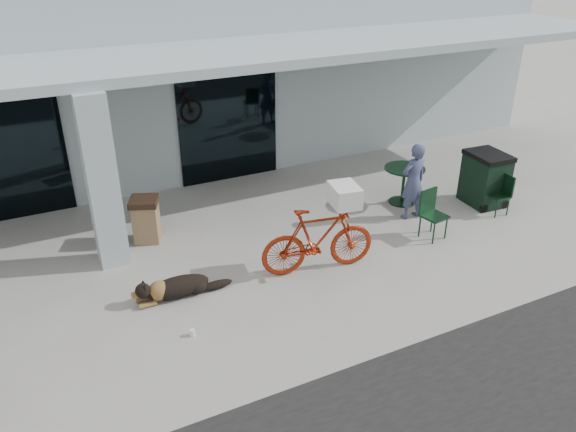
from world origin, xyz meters
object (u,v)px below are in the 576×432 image
dog (178,286)px  cafe_table_far (403,185)px  bicycle (318,240)px  trash_receptacle (146,220)px  cafe_chair_far_a (434,215)px  person (413,181)px  cafe_chair_far_b (499,195)px  wheeled_bin (485,179)px

dog → cafe_table_far: cafe_table_far is taller
bicycle → cafe_table_far: bicycle is taller
dog → trash_receptacle: trash_receptacle is taller
cafe_chair_far_a → person: bearing=70.6°
trash_receptacle → cafe_chair_far_a: bearing=-25.3°
cafe_chair_far_a → cafe_chair_far_b: 1.91m
cafe_chair_far_a → cafe_chair_far_b: bearing=-2.6°
cafe_chair_far_b → person: size_ratio=0.53×
bicycle → cafe_chair_far_b: size_ratio=2.36×
dog → cafe_chair_far_a: 5.04m
person → trash_receptacle: person is taller
wheeled_bin → dog: bearing=-171.9°
bicycle → person: size_ratio=1.25×
cafe_chair_far_b → wheeled_bin: size_ratio=0.74×
dog → wheeled_bin: wheeled_bin is taller
trash_receptacle → cafe_table_far: bearing=-8.4°
bicycle → dog: size_ratio=1.67×
cafe_table_far → person: person is taller
cafe_chair_far_a → person: size_ratio=0.60×
cafe_table_far → person: 0.81m
cafe_chair_far_a → cafe_chair_far_b: cafe_chair_far_a is taller
person → cafe_table_far: bearing=-116.4°
trash_receptacle → bicycle: bearing=-44.7°
trash_receptacle → cafe_chair_far_b: bearing=-17.2°
cafe_chair_far_b → trash_receptacle: bearing=-104.2°
wheeled_bin → cafe_chair_far_a: bearing=-155.1°
bicycle → wheeled_bin: 4.65m
cafe_chair_far_b → trash_receptacle: size_ratio=0.97×
person → cafe_chair_far_a: bearing=76.8°
dog → cafe_table_far: bearing=13.1°
bicycle → dog: 2.49m
trash_receptacle → dog: bearing=-90.4°
dog → cafe_chair_far_a: bearing=-3.3°
cafe_table_far → person: (-0.28, -0.65, 0.40)m
person → wheeled_bin: bearing=172.1°
wheeled_bin → cafe_table_far: bearing=156.8°
cafe_chair_far_b → wheeled_bin: wheeled_bin is taller
cafe_table_far → trash_receptacle: (-5.45, 0.80, 0.03)m
cafe_table_far → person: bearing=-113.2°
dog → cafe_chair_far_a: cafe_chair_far_a is taller
cafe_table_far → cafe_chair_far_b: bearing=-42.4°
bicycle → person: (2.74, 0.95, 0.20)m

